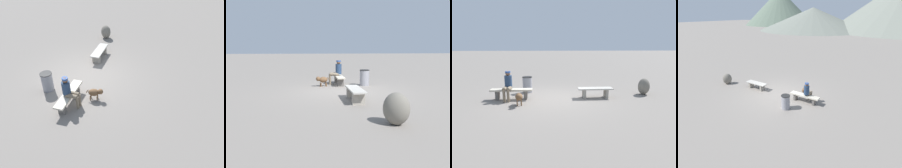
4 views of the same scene
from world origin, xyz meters
The scene contains 9 objects.
ground centered at (0.00, 0.00, -0.03)m, with size 210.00×210.00×0.06m, color gray.
bench_left centered at (-1.84, 0.01, 0.31)m, with size 1.54×0.50×0.45m.
bench_right centered at (1.82, -0.07, 0.33)m, with size 1.77×0.43×0.45m.
seated_person centered at (1.93, 0.04, 0.71)m, with size 0.35×0.66×1.24m.
dog centered at (1.37, 0.83, 0.33)m, with size 0.35×0.67×0.49m.
trash_bin centered at (1.26, -1.25, 0.40)m, with size 0.48×0.48×0.79m.
boulder centered at (-4.30, -0.34, 0.39)m, with size 0.63×0.52×0.77m, color #6B665B.
distant_peak_1 centered at (-16.90, 44.75, 3.30)m, with size 33.00×33.00×6.59m, color slate.
distant_peak_3 centered at (-40.56, 62.35, 7.37)m, with size 31.67×31.67×14.74m, color #566656.
Camera 4 is at (5.52, -8.13, 4.78)m, focal length 27.39 mm.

